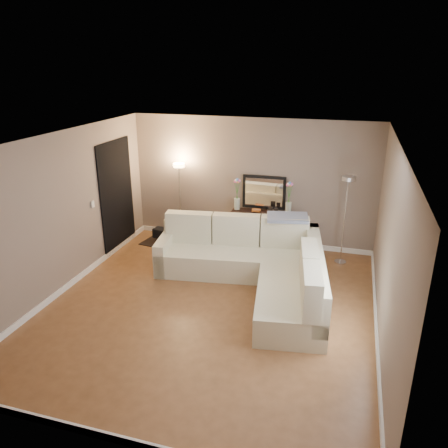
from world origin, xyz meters
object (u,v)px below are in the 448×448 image
(console_table, at_px, (258,227))
(floor_lamp_unlit, at_px, (346,203))
(floor_lamp_lit, at_px, (180,186))
(sectional_sofa, at_px, (257,264))

(console_table, height_order, floor_lamp_unlit, floor_lamp_unlit)
(floor_lamp_lit, distance_m, floor_lamp_unlit, 3.39)
(sectional_sofa, xyz_separation_m, floor_lamp_unlit, (1.36, 1.28, 0.82))
(sectional_sofa, bearing_deg, floor_lamp_lit, 141.78)
(sectional_sofa, distance_m, floor_lamp_unlit, 2.04)
(sectional_sofa, bearing_deg, floor_lamp_unlit, 43.34)
(console_table, bearing_deg, floor_lamp_unlit, -10.78)
(sectional_sofa, bearing_deg, console_table, 101.61)
(console_table, height_order, floor_lamp_lit, floor_lamp_lit)
(console_table, distance_m, floor_lamp_unlit, 1.88)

